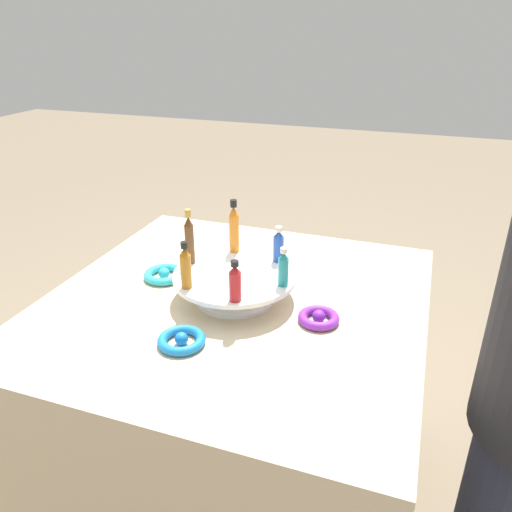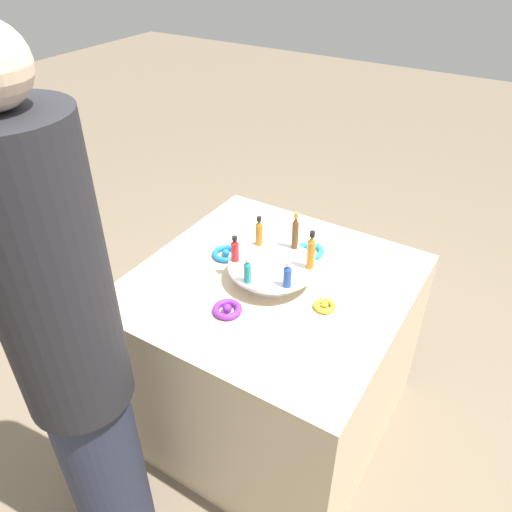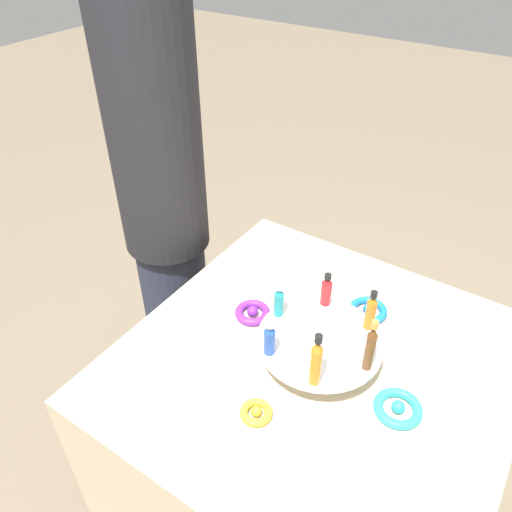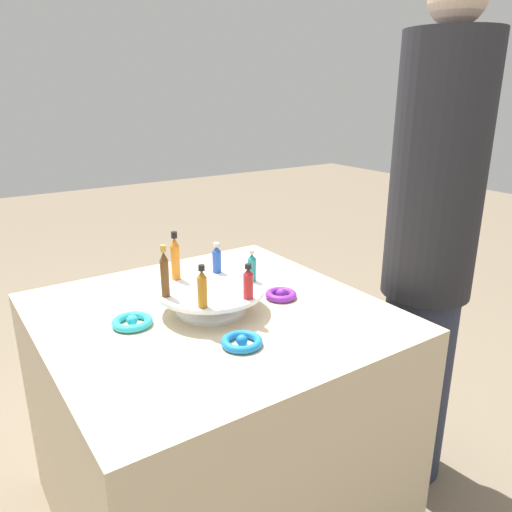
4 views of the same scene
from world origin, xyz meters
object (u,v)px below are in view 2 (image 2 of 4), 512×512
(bottle_blue, at_px, (287,275))
(ribbon_bow_teal, at_px, (310,251))
(bottle_orange, at_px, (311,252))
(bottle_amber, at_px, (259,232))
(ribbon_bow_purple, at_px, (227,309))
(display_stand, at_px, (272,270))
(bottle_teal, at_px, (248,271))
(bottle_red, at_px, (235,250))
(ribbon_bow_blue, at_px, (226,254))
(person_figure, at_px, (72,357))
(bottle_brown, at_px, (295,232))
(ribbon_bow_gold, at_px, (325,306))

(bottle_blue, xyz_separation_m, ribbon_bow_teal, (0.31, 0.07, -0.10))
(bottle_blue, bearing_deg, bottle_orange, -8.06)
(bottle_amber, bearing_deg, ribbon_bow_teal, -44.60)
(bottle_orange, distance_m, ribbon_bow_purple, 0.34)
(ribbon_bow_purple, bearing_deg, display_stand, -9.64)
(display_stand, height_order, bottle_orange, bottle_orange)
(bottle_teal, bearing_deg, bottle_orange, -38.06)
(bottle_red, relative_size, bottle_teal, 1.01)
(ribbon_bow_teal, bearing_deg, bottle_blue, -167.94)
(bottle_red, xyz_separation_m, ribbon_bow_blue, (0.09, 0.10, -0.11))
(bottle_teal, xyz_separation_m, ribbon_bow_teal, (0.35, -0.06, -0.10))
(bottle_orange, xyz_separation_m, person_figure, (-0.74, 0.33, -0.03))
(bottle_orange, distance_m, ribbon_bow_teal, 0.23)
(bottle_brown, bearing_deg, bottle_amber, 111.94)
(bottle_red, height_order, ribbon_bow_purple, bottle_red)
(display_stand, height_order, bottle_amber, bottle_amber)
(ribbon_bow_purple, relative_size, person_figure, 0.06)
(bottle_brown, bearing_deg, display_stand, 171.94)
(bottle_red, bearing_deg, display_stand, -68.06)
(bottle_orange, relative_size, ribbon_bow_blue, 1.39)
(display_stand, relative_size, bottle_teal, 3.18)
(bottle_amber, bearing_deg, display_stand, -128.06)
(ribbon_bow_teal, height_order, person_figure, person_figure)
(display_stand, xyz_separation_m, bottle_amber, (0.08, 0.10, 0.08))
(display_stand, distance_m, ribbon_bow_purple, 0.23)
(bottle_orange, bearing_deg, ribbon_bow_purple, 149.68)
(bottle_red, height_order, ribbon_bow_blue, bottle_red)
(bottle_orange, relative_size, person_figure, 0.09)
(bottle_orange, bearing_deg, ribbon_bow_teal, 25.50)
(ribbon_bow_teal, bearing_deg, bottle_brown, 168.20)
(display_stand, relative_size, ribbon_bow_purple, 3.17)
(bottle_brown, xyz_separation_m, ribbon_bow_teal, (0.09, -0.02, -0.13))
(bottle_teal, height_order, bottle_brown, bottle_brown)
(ribbon_bow_teal, bearing_deg, ribbon_bow_blue, 125.36)
(display_stand, relative_size, bottle_brown, 2.11)
(ribbon_bow_gold, bearing_deg, bottle_blue, 109.48)
(bottle_brown, bearing_deg, ribbon_bow_blue, 110.72)
(bottle_red, height_order, bottle_amber, bottle_amber)
(bottle_teal, distance_m, bottle_orange, 0.23)
(bottle_amber, bearing_deg, ribbon_bow_purple, -167.94)
(bottle_teal, height_order, ribbon_bow_purple, bottle_teal)
(display_stand, relative_size, bottle_amber, 2.65)
(display_stand, xyz_separation_m, bottle_red, (-0.05, 0.12, 0.07))
(bottle_red, xyz_separation_m, person_figure, (-0.64, 0.09, -0.00))
(bottle_blue, xyz_separation_m, ribbon_bow_purple, (-0.14, 0.14, -0.10))
(bottle_amber, xyz_separation_m, ribbon_bow_gold, (-0.12, -0.33, -0.12))
(ribbon_bow_teal, xyz_separation_m, ribbon_bow_purple, (-0.45, 0.08, 0.00))
(ribbon_bow_teal, xyz_separation_m, ribbon_bow_blue, (-0.19, 0.26, -0.00))
(display_stand, height_order, bottle_brown, bottle_brown)
(bottle_red, bearing_deg, bottle_blue, -98.06)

